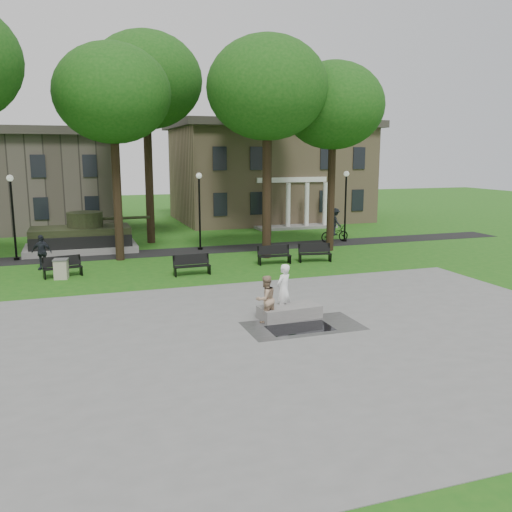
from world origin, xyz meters
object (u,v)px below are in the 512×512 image
Objects in this scene: skateboarder at (284,290)px; cyclist at (335,228)px; trash_bin at (61,269)px; park_bench_0 at (63,266)px; concrete_block at (290,312)px; friend_watching at (266,299)px.

skateboarder is 0.84× the size of cyclist.
skateboarder is 17.61m from cyclist.
skateboarder is 11.88m from trash_bin.
park_bench_0 is 0.46m from trash_bin.
trash_bin is (-7.87, 9.35, 0.24)m from concrete_block.
park_bench_0 is at bearing -74.90° from friend_watching.
cyclist is at bearing 57.96° from concrete_block.
friend_watching is at bearing -67.24° from park_bench_0.
concrete_block is 1.19× the size of park_bench_0.
skateboarder is at bearing -48.97° from trash_bin.
park_bench_0 is (-7.73, 9.41, -0.45)m from skateboarder.
cyclist reaches higher than skateboarder.
friend_watching is at bearing -169.87° from concrete_block.
park_bench_0 is 1.93× the size of trash_bin.
trash_bin is at bearing 102.62° from cyclist.
skateboarder is 12.18m from park_bench_0.
friend_watching reaches higher than concrete_block.
skateboarder is (-0.08, 0.40, 0.73)m from concrete_block.
concrete_block is 17.92m from cyclist.
concrete_block is 1.17m from friend_watching.
cyclist is 1.23× the size of park_bench_0.
concrete_block is 1.15× the size of skateboarder.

